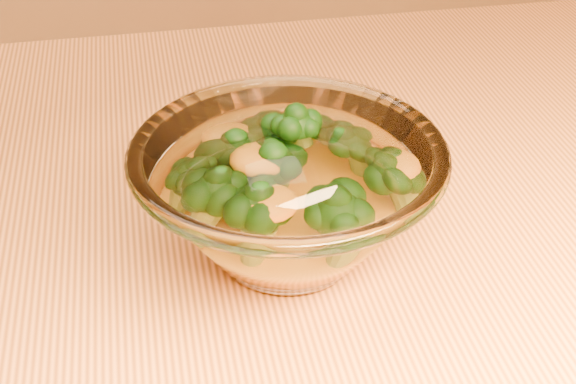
% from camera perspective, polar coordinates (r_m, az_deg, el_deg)
% --- Properties ---
extents(table, '(1.20, 0.80, 0.75)m').
position_cam_1_polar(table, '(0.65, -3.06, -10.52)').
color(table, '#DD8942').
rests_on(table, ground).
extents(glass_bowl, '(0.21, 0.21, 0.09)m').
position_cam_1_polar(glass_bowl, '(0.55, -0.00, -0.40)').
color(glass_bowl, white).
rests_on(glass_bowl, table).
extents(cheese_sauce, '(0.12, 0.12, 0.03)m').
position_cam_1_polar(cheese_sauce, '(0.56, -0.00, -2.07)').
color(cheese_sauce, orange).
rests_on(cheese_sauce, glass_bowl).
extents(broccoli_heap, '(0.15, 0.14, 0.07)m').
position_cam_1_polar(broccoli_heap, '(0.54, -0.24, 1.08)').
color(broccoli_heap, black).
rests_on(broccoli_heap, cheese_sauce).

